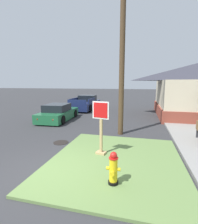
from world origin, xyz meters
TOP-DOWN VIEW (x-y plane):
  - ground_plane at (0.00, 0.00)m, footprint 160.00×160.00m
  - grass_corner_patch at (1.97, 1.32)m, footprint 4.57×5.28m
  - sidewalk_strip at (5.46, 6.29)m, footprint 2.20×19.88m
  - fire_hydrant at (2.13, -0.19)m, footprint 0.38×0.34m
  - stop_sign at (1.34, 1.65)m, footprint 0.64×0.35m
  - manhole_cover at (-0.83, 2.62)m, footprint 0.70×0.70m
  - parked_sedan_green at (-3.30, 7.13)m, footprint 2.10×4.27m
  - pickup_truck_navy at (-3.00, 12.77)m, footprint 2.17×5.11m
  - utility_pole at (1.73, 4.69)m, footprint 1.81×0.28m

SIDE VIEW (x-z plane):
  - ground_plane at x=0.00m, z-range 0.00..0.00m
  - manhole_cover at x=-0.83m, z-range 0.00..0.02m
  - grass_corner_patch at x=1.97m, z-range 0.00..0.08m
  - sidewalk_strip at x=5.46m, z-range 0.00..0.12m
  - fire_hydrant at x=2.13m, z-range 0.06..0.97m
  - parked_sedan_green at x=-3.30m, z-range -0.08..1.17m
  - pickup_truck_navy at x=-3.00m, z-range -0.12..1.36m
  - stop_sign at x=1.34m, z-range 0.01..2.05m
  - utility_pole at x=1.73m, z-range 0.24..10.12m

